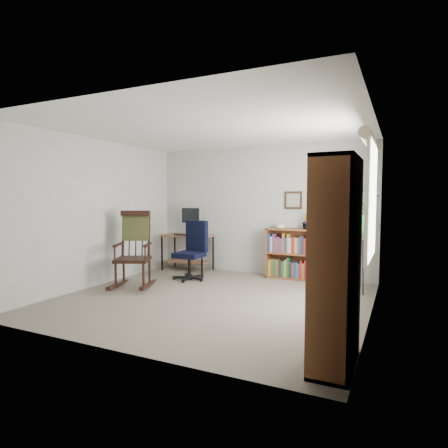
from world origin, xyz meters
The scene contains 18 objects.
floor centered at (0.00, 0.00, 0.00)m, with size 4.20×4.00×0.00m, color gray.
ceiling centered at (0.00, 0.00, 2.40)m, with size 4.20×4.00×0.00m, color silver.
wall_back centered at (0.00, 2.00, 1.20)m, with size 4.20×0.00×2.40m, color #B9B9B4.
wall_front centered at (0.00, -2.00, 1.20)m, with size 4.20×0.00×2.40m, color #B9B9B4.
wall_left centered at (-2.10, 0.00, 1.20)m, with size 0.00×4.00×2.40m, color #B9B9B4.
wall_right centered at (2.10, 0.00, 1.20)m, with size 0.00×4.00×2.40m, color #B9B9B4.
window centered at (2.06, 0.30, 1.40)m, with size 0.12×1.20×1.50m, color silver, non-canonical shape.
desk centered at (-1.42, 1.70, 0.36)m, with size 0.99×0.54×0.71m, color brown, non-canonical shape.
monitor centered at (-1.42, 1.84, 0.99)m, with size 0.46×0.16×0.56m, color #AFAEB3, non-canonical shape.
keyboard centered at (-1.42, 1.58, 0.72)m, with size 0.40×0.15×0.03m, color black.
office_chair centered at (-0.95, 0.96, 0.53)m, with size 0.58×0.58×1.06m, color black, non-canonical shape.
rocking_chair centered at (-1.47, 0.08, 0.63)m, with size 0.65×1.08×1.25m, color black, non-canonical shape.
low_bookshelf centered at (0.63, 1.82, 0.45)m, with size 0.85×0.28×0.90m, color brown, non-canonical shape.
tall_bookshelf centered at (1.92, -1.43, 0.89)m, with size 0.33×0.78×1.78m, color brown, non-canonical shape.
plant_stand centered at (1.80, 1.15, 0.48)m, with size 0.26×0.26×0.95m, color black, non-canonical shape.
spider_plant centered at (1.80, 1.15, 1.61)m, with size 1.69×1.88×1.46m, color #266C26.
potted_plant_small centered at (0.91, 1.83, 0.95)m, with size 0.13×0.24×0.11m, color #266C26.
framed_picture centered at (0.63, 1.97, 1.40)m, with size 0.32×0.04×0.32m, color black, non-canonical shape.
Camera 1 is at (2.41, -4.66, 1.44)m, focal length 30.00 mm.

